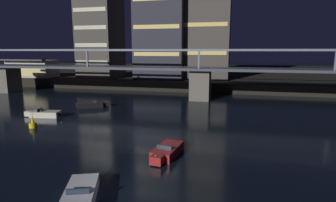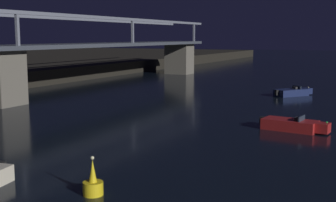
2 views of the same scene
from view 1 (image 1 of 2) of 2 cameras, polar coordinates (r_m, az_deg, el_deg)
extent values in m
plane|color=black|center=(19.36, -7.24, -18.07)|extent=(400.00, 400.00, 0.00)
cube|color=black|center=(100.41, 9.92, 5.57)|extent=(240.00, 80.00, 2.20)
cube|color=#605B51|center=(71.73, -29.91, 3.84)|extent=(3.60, 4.40, 5.55)
cube|color=#605B51|center=(52.65, 6.61, 3.28)|extent=(3.60, 4.40, 5.55)
cube|color=#3D424C|center=(52.37, 6.68, 6.54)|extent=(91.83, 6.40, 0.45)
cube|color=slate|center=(49.38, 6.36, 10.30)|extent=(91.83, 0.36, 0.36)
cube|color=slate|center=(55.14, 7.12, 10.28)|extent=(91.83, 0.36, 0.36)
cube|color=slate|center=(56.28, -16.15, 8.32)|extent=(0.30, 0.30, 3.20)
cube|color=slate|center=(49.41, 6.32, 8.44)|extent=(0.30, 0.30, 3.20)
cube|color=slate|center=(51.34, 31.01, 7.11)|extent=(0.30, 0.30, 3.20)
cube|color=#423D38|center=(75.34, -13.58, 12.53)|extent=(9.13, 10.48, 20.46)
cube|color=beige|center=(70.65, -15.32, 7.63)|extent=(8.40, 0.10, 0.90)
cube|color=beige|center=(70.60, -15.48, 10.95)|extent=(8.40, 0.10, 0.90)
cube|color=beige|center=(70.79, -15.64, 14.26)|extent=(8.40, 0.10, 0.90)
cube|color=beige|center=(71.21, -15.81, 17.54)|extent=(8.40, 0.10, 0.90)
cube|color=#282833|center=(71.66, -1.04, 16.97)|extent=(11.77, 12.64, 30.51)
cube|color=#F2D172|center=(65.04, -2.44, 9.55)|extent=(10.83, 0.10, 0.90)
cube|color=#F2D172|center=(65.24, -2.48, 14.92)|extent=(10.83, 0.10, 0.90)
cube|color=#423D38|center=(71.99, 7.87, 17.33)|extent=(11.62, 11.78, 31.72)
cube|color=#F2D172|center=(65.54, 7.13, 9.70)|extent=(10.69, 0.10, 0.90)
cube|color=#F2D172|center=(65.79, 7.26, 15.23)|extent=(10.69, 0.10, 0.90)
cube|color=#B2AD9E|center=(82.57, -25.84, 5.99)|extent=(12.00, 6.00, 4.40)
cube|color=#EAD88C|center=(80.26, -27.19, 5.47)|extent=(11.20, 0.10, 2.64)
cube|color=#4C4C51|center=(79.71, -27.61, 7.43)|extent=(12.40, 1.60, 0.30)
cube|color=silver|center=(19.11, -17.35, -17.54)|extent=(3.06, 4.29, 0.80)
cube|color=#283342|center=(18.10, -17.94, -17.15)|extent=(1.30, 0.57, 0.36)
cube|color=#262628|center=(18.35, -17.78, -16.96)|extent=(0.67, 0.57, 0.24)
cube|color=black|center=(20.97, -16.32, -14.57)|extent=(0.46, 0.46, 0.60)
cube|color=maroon|center=(25.19, -0.08, -10.07)|extent=(2.29, 4.11, 0.80)
cube|color=maroon|center=(23.09, -2.25, -11.90)|extent=(1.10, 1.02, 0.70)
cube|color=#283342|center=(24.24, -0.80, -9.44)|extent=(1.35, 0.27, 0.36)
cube|color=#262628|center=(24.48, -0.58, -9.39)|extent=(0.61, 0.47, 0.24)
cube|color=black|center=(27.06, 1.57, -8.38)|extent=(0.40, 0.40, 0.60)
sphere|color=#33D84C|center=(22.72, -2.51, -11.11)|extent=(0.12, 0.12, 0.12)
cube|color=beige|center=(42.62, -23.69, -2.44)|extent=(4.14, 2.39, 0.80)
cube|color=beige|center=(43.78, -26.48, -2.27)|extent=(1.04, 1.12, 0.70)
cube|color=#283342|center=(42.91, -24.75, -1.65)|extent=(0.31, 1.35, 0.36)
cube|color=#262628|center=(42.80, -24.45, -1.74)|extent=(0.48, 0.62, 0.24)
cube|color=black|center=(41.63, -21.08, -2.41)|extent=(0.41, 0.41, 0.60)
sphere|color=#33D84C|center=(43.83, -26.80, -1.71)|extent=(0.12, 0.12, 0.12)
cube|color=black|center=(47.11, -15.48, -0.79)|extent=(4.30, 3.42, 0.80)
cube|color=black|center=(47.10, -12.56, -0.60)|extent=(1.26, 1.30, 0.70)
cube|color=#283342|center=(46.99, -14.48, -0.05)|extent=(0.72, 1.24, 0.36)
cube|color=#262628|center=(47.00, -14.78, -0.13)|extent=(0.62, 0.68, 0.24)
cube|color=black|center=(47.19, -18.10, -0.78)|extent=(0.49, 0.49, 0.60)
sphere|color=beige|center=(47.03, -12.28, -0.07)|extent=(0.12, 0.12, 0.12)
cylinder|color=yellow|center=(37.40, -25.85, -4.46)|extent=(0.90, 0.90, 0.60)
cone|color=yellow|center=(37.22, -25.94, -3.27)|extent=(0.36, 0.36, 1.00)
sphere|color=#F2EAB2|center=(37.10, -26.01, -2.40)|extent=(0.16, 0.16, 0.16)
camera|label=2|loc=(42.23, -53.70, 3.06)|focal=48.09mm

